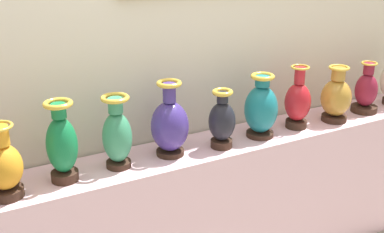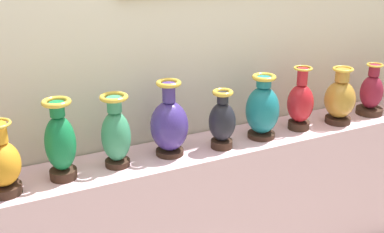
% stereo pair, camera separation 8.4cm
% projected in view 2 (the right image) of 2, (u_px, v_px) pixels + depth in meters
% --- Properties ---
extents(display_shelf, '(3.14, 0.35, 0.82)m').
position_uv_depth(display_shelf, '(192.00, 218.00, 2.72)').
color(display_shelf, beige).
rests_on(display_shelf, ground_plane).
extents(back_wall, '(4.96, 0.14, 2.85)m').
position_uv_depth(back_wall, '(173.00, 20.00, 2.56)').
color(back_wall, beige).
rests_on(back_wall, ground_plane).
extents(vase_amber, '(0.16, 0.16, 0.33)m').
position_uv_depth(vase_amber, '(2.00, 163.00, 2.10)').
color(vase_amber, '#382319').
rests_on(vase_amber, display_shelf).
extents(vase_emerald, '(0.14, 0.14, 0.37)m').
position_uv_depth(vase_emerald, '(60.00, 143.00, 2.22)').
color(vase_emerald, '#382319').
rests_on(vase_emerald, display_shelf).
extents(vase_jade, '(0.14, 0.14, 0.35)m').
position_uv_depth(vase_jade, '(116.00, 134.00, 2.34)').
color(vase_jade, '#382319').
rests_on(vase_jade, display_shelf).
extents(vase_indigo, '(0.19, 0.19, 0.38)m').
position_uv_depth(vase_indigo, '(169.00, 125.00, 2.46)').
color(vase_indigo, '#382319').
rests_on(vase_indigo, display_shelf).
extents(vase_onyx, '(0.14, 0.14, 0.31)m').
position_uv_depth(vase_onyx, '(222.00, 122.00, 2.55)').
color(vase_onyx, '#382319').
rests_on(vase_onyx, display_shelf).
extents(vase_teal, '(0.18, 0.18, 0.35)m').
position_uv_depth(vase_teal, '(262.00, 109.00, 2.67)').
color(vase_teal, '#382319').
rests_on(vase_teal, display_shelf).
extents(vase_crimson, '(0.15, 0.15, 0.36)m').
position_uv_depth(vase_crimson, '(300.00, 103.00, 2.79)').
color(vase_crimson, '#382319').
rests_on(vase_crimson, display_shelf).
extents(vase_ochre, '(0.18, 0.18, 0.33)m').
position_uv_depth(vase_ochre, '(340.00, 99.00, 2.88)').
color(vase_ochre, '#382319').
rests_on(vase_ochre, display_shelf).
extents(vase_burgundy, '(0.16, 0.16, 0.31)m').
position_uv_depth(vase_burgundy, '(371.00, 94.00, 3.02)').
color(vase_burgundy, '#382319').
rests_on(vase_burgundy, display_shelf).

